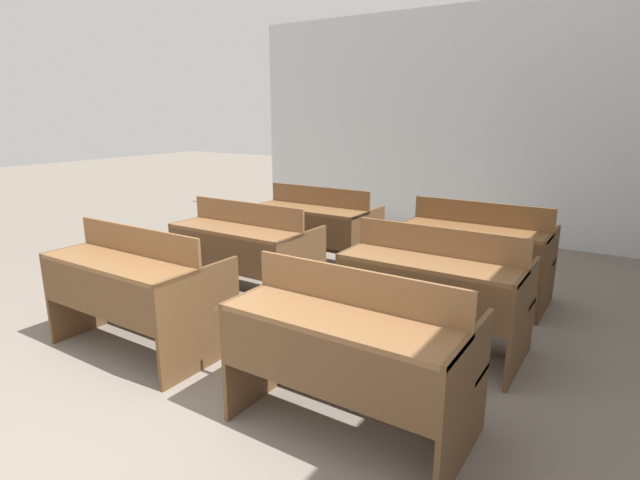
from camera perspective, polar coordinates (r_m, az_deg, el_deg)
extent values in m
plane|color=#70665B|center=(3.07, -29.30, -21.61)|extent=(30.00, 30.00, 0.00)
cube|color=silver|center=(7.34, 14.90, 12.65)|extent=(6.37, 0.06, 3.10)
cube|color=brown|center=(4.43, -24.62, -4.79)|extent=(0.03, 0.74, 0.72)
cube|color=brown|center=(3.50, -13.44, -8.85)|extent=(0.03, 0.74, 0.72)
cube|color=brown|center=(3.74, -22.25, -2.42)|extent=(1.27, 0.39, 0.03)
cube|color=brown|center=(3.70, -24.33, -5.69)|extent=(1.21, 0.02, 0.32)
cube|color=brown|center=(3.81, -20.16, -0.08)|extent=(1.27, 0.02, 0.21)
cube|color=brown|center=(4.07, -17.11, -5.19)|extent=(1.27, 0.26, 0.03)
cube|color=brown|center=(4.15, -16.86, -8.47)|extent=(1.21, 0.04, 0.04)
cube|color=brown|center=(3.14, -6.24, -11.28)|extent=(0.03, 0.74, 0.72)
cube|color=brown|center=(2.63, 16.26, -17.33)|extent=(0.03, 0.74, 0.72)
cube|color=brown|center=(2.54, 2.03, -9.11)|extent=(1.27, 0.39, 0.03)
cube|color=brown|center=(2.48, -0.29, -14.29)|extent=(1.21, 0.02, 0.32)
cube|color=brown|center=(2.65, 4.13, -5.41)|extent=(1.27, 0.02, 0.21)
cube|color=brown|center=(3.00, 6.13, -11.79)|extent=(1.27, 0.26, 0.03)
cube|color=brown|center=(3.12, 6.00, -15.95)|extent=(1.21, 0.04, 0.04)
cube|color=brown|center=(5.13, -13.46, -1.34)|extent=(0.03, 0.74, 0.72)
cube|color=brown|center=(4.34, -2.07, -3.80)|extent=(0.03, 0.74, 0.72)
cube|color=brown|center=(4.50, -9.85, 1.17)|extent=(1.27, 0.39, 0.03)
cube|color=brown|center=(4.41, -11.38, -1.52)|extent=(1.21, 0.02, 0.32)
cube|color=brown|center=(4.61, -8.35, 3.04)|extent=(1.27, 0.02, 0.21)
cube|color=brown|center=(4.87, -6.42, -1.39)|extent=(1.27, 0.26, 0.03)
cube|color=brown|center=(4.95, -6.34, -4.20)|extent=(1.21, 0.04, 0.04)
cube|color=brown|center=(4.03, 4.65, -5.29)|extent=(0.03, 0.74, 0.72)
cube|color=brown|center=(3.66, 22.14, -8.50)|extent=(0.03, 0.74, 0.72)
cube|color=brown|center=(3.53, 12.26, -2.60)|extent=(1.27, 0.39, 0.03)
cube|color=brown|center=(3.43, 10.98, -6.19)|extent=(1.21, 0.02, 0.32)
cube|color=brown|center=(3.67, 13.40, -0.12)|extent=(1.27, 0.02, 0.21)
cube|color=brown|center=(4.00, 14.16, -5.31)|extent=(1.27, 0.26, 0.03)
cube|color=brown|center=(4.09, 13.94, -8.64)|extent=(1.21, 0.04, 0.04)
cube|color=brown|center=(5.94, -5.19, 1.15)|extent=(0.03, 0.74, 0.72)
cube|color=brown|center=(5.28, 5.42, -0.53)|extent=(0.03, 0.74, 0.72)
cube|color=brown|center=(5.37, -1.21, 3.53)|extent=(1.27, 0.39, 0.03)
cube|color=brown|center=(5.26, -2.34, 1.33)|extent=(1.21, 0.02, 0.32)
cube|color=brown|center=(5.50, -0.13, 5.04)|extent=(1.27, 0.02, 0.21)
cube|color=brown|center=(5.77, 1.10, 1.20)|extent=(1.27, 0.26, 0.03)
cube|color=brown|center=(5.84, 1.09, -1.21)|extent=(1.21, 0.04, 0.04)
cube|color=#52351D|center=(5.08, 10.78, -1.33)|extent=(0.03, 0.74, 0.72)
cube|color=#52351D|center=(4.78, 24.61, -3.43)|extent=(0.03, 0.74, 0.72)
cube|color=brown|center=(4.65, 17.20, 1.16)|extent=(1.27, 0.39, 0.03)
cube|color=#52351D|center=(4.52, 16.37, -1.46)|extent=(1.21, 0.02, 0.32)
cube|color=brown|center=(4.80, 17.92, 2.95)|extent=(1.27, 0.02, 0.21)
cube|color=brown|center=(5.11, 18.24, -1.30)|extent=(1.27, 0.26, 0.03)
cube|color=#52351D|center=(5.18, 18.03, -3.99)|extent=(1.21, 0.04, 0.04)
cube|color=maroon|center=(4.90, -23.92, -5.11)|extent=(0.31, 0.23, 0.37)
cube|color=maroon|center=(4.86, -25.11, -6.22)|extent=(0.22, 0.02, 0.16)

